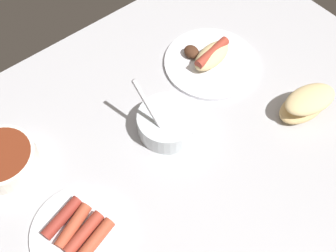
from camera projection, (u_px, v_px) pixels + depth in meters
The scene contains 6 objects.
ground_plane at pixel (185, 138), 93.73cm from camera, with size 120.00×90.00×3.00cm, color #B2B2B7.
bread_stack at pixel (306, 103), 92.97cm from camera, with size 14.50×10.11×7.20cm.
bowl_chili at pixel (2, 159), 86.24cm from camera, with size 15.13×15.13×4.66cm.
bowl_coleslaw at pixel (167, 122), 90.84cm from camera, with size 13.94×14.19×14.91cm.
plate_sausages at pixel (80, 231), 79.04cm from camera, with size 20.20×20.20×3.47cm.
plate_hotdog_assembled at pixel (210, 59), 102.90cm from camera, with size 24.55×24.55×5.61cm.
Camera 1 is at (33.39, 34.40, 79.20)cm, focal length 42.12 mm.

